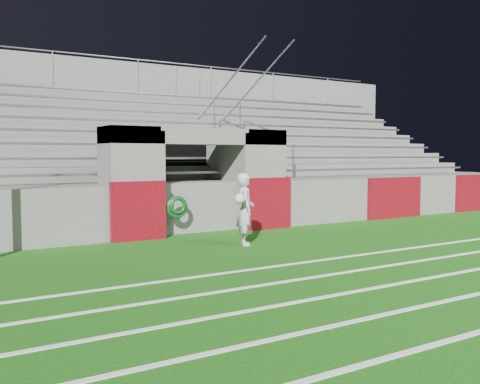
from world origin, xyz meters
TOP-DOWN VIEW (x-y plane):
  - ground at (0.00, 0.00)m, footprint 90.00×90.00m
  - stadium_structure at (0.00, 7.97)m, footprint 26.00×8.48m
  - goalkeeper_with_ball at (-0.06, 1.17)m, footprint 0.68×0.68m
  - hose_coil at (-0.84, 2.93)m, footprint 0.54×0.14m

SIDE VIEW (x-z plane):
  - ground at x=0.00m, z-range 0.00..0.00m
  - hose_coil at x=-0.84m, z-range 0.45..0.99m
  - goalkeeper_with_ball at x=-0.06m, z-range 0.01..1.56m
  - stadium_structure at x=0.00m, z-range -1.22..4.20m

